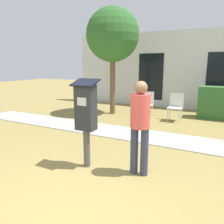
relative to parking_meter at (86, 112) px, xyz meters
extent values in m
plane|color=olive|center=(0.60, -1.18, -1.02)|extent=(40.00, 40.00, 0.00)
cube|color=#A3A099|center=(0.60, 2.11, -1.01)|extent=(12.00, 1.10, 0.02)
cube|color=silver|center=(0.60, 6.45, 0.58)|extent=(10.00, 0.24, 3.20)
cube|color=black|center=(-0.80, 6.32, 0.28)|extent=(1.10, 0.02, 2.00)
cube|color=black|center=(2.00, 6.32, 0.28)|extent=(1.10, 0.02, 2.00)
cylinder|color=#4C4C4C|center=(0.00, 0.00, -0.67)|extent=(0.12, 0.12, 0.70)
cube|color=#23282D|center=(0.00, 0.00, 0.08)|extent=(0.34, 0.22, 0.80)
cube|color=silver|center=(0.00, -0.12, 0.20)|extent=(0.18, 0.01, 0.14)
cube|color=black|center=(0.00, 0.00, 0.51)|extent=(0.44, 0.31, 0.12)
cylinder|color=#333851|center=(0.85, 0.16, -0.61)|extent=(0.13, 0.13, 0.82)
cylinder|color=#333851|center=(1.03, 0.16, -0.61)|extent=(0.13, 0.13, 0.82)
cylinder|color=#D14C47|center=(0.94, 0.16, 0.08)|extent=(0.32, 0.32, 0.55)
sphere|color=#8C6647|center=(0.94, 0.16, 0.46)|extent=(0.21, 0.21, 0.21)
cylinder|color=silver|center=(-0.45, 3.92, -0.81)|extent=(0.03, 0.03, 0.42)
cylinder|color=silver|center=(-0.07, 3.92, -0.81)|extent=(0.03, 0.03, 0.42)
cylinder|color=silver|center=(-0.45, 4.30, -0.81)|extent=(0.03, 0.03, 0.42)
cylinder|color=silver|center=(-0.07, 4.30, -0.81)|extent=(0.03, 0.03, 0.42)
cube|color=silver|center=(-0.26, 4.11, -0.58)|extent=(0.44, 0.44, 0.04)
cube|color=silver|center=(-0.26, 4.31, -0.34)|extent=(0.44, 0.04, 0.44)
cylinder|color=silver|center=(0.57, 3.88, -0.81)|extent=(0.03, 0.03, 0.42)
cylinder|color=silver|center=(0.95, 3.88, -0.81)|extent=(0.03, 0.03, 0.42)
cylinder|color=silver|center=(0.57, 4.26, -0.81)|extent=(0.03, 0.03, 0.42)
cylinder|color=silver|center=(0.95, 4.26, -0.81)|extent=(0.03, 0.03, 0.42)
cube|color=silver|center=(0.76, 4.07, -0.58)|extent=(0.44, 0.44, 0.04)
cube|color=silver|center=(0.76, 4.27, -0.34)|extent=(0.44, 0.04, 0.44)
cylinder|color=brown|center=(-1.59, 4.17, 0.08)|extent=(0.20, 0.20, 2.20)
sphere|color=#2D6028|center=(-1.59, 4.17, 1.85)|extent=(1.90, 1.90, 1.90)
camera|label=1|loc=(2.10, -3.10, 0.81)|focal=35.00mm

